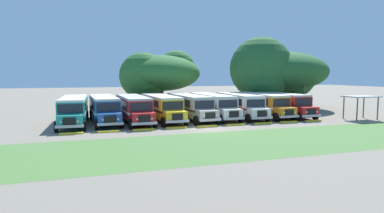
# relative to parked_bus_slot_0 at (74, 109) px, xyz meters

# --- Properties ---
(ground_plane) EXTENTS (220.00, 220.00, 0.00)m
(ground_plane) POSITION_rel_parked_bus_slot_0_xyz_m (12.58, -7.02, -1.58)
(ground_plane) COLOR slate
(foreground_grass_strip) EXTENTS (80.00, 9.86, 0.01)m
(foreground_grass_strip) POSITION_rel_parked_bus_slot_0_xyz_m (12.58, -14.19, -1.58)
(foreground_grass_strip) COLOR #4C7538
(foreground_grass_strip) RESTS_ON ground_plane
(parked_bus_slot_0) EXTENTS (3.04, 10.89, 2.82)m
(parked_bus_slot_0) POSITION_rel_parked_bus_slot_0_xyz_m (0.00, 0.00, 0.00)
(parked_bus_slot_0) COLOR teal
(parked_bus_slot_0) RESTS_ON ground_plane
(parked_bus_slot_1) EXTENTS (3.07, 10.89, 2.82)m
(parked_bus_slot_1) POSITION_rel_parked_bus_slot_0_xyz_m (3.08, 0.31, 0.00)
(parked_bus_slot_1) COLOR #23519E
(parked_bus_slot_1) RESTS_ON ground_plane
(parked_bus_slot_2) EXTENTS (2.99, 10.88, 2.82)m
(parked_bus_slot_2) POSITION_rel_parked_bus_slot_0_xyz_m (6.19, -0.36, 0.00)
(parked_bus_slot_2) COLOR red
(parked_bus_slot_2) RESTS_ON ground_plane
(parked_bus_slot_3) EXTENTS (3.16, 10.91, 2.82)m
(parked_bus_slot_3) POSITION_rel_parked_bus_slot_0_xyz_m (9.38, -0.03, 0.00)
(parked_bus_slot_3) COLOR yellow
(parked_bus_slot_3) RESTS_ON ground_plane
(parked_bus_slot_4) EXTENTS (3.27, 10.93, 2.82)m
(parked_bus_slot_4) POSITION_rel_parked_bus_slot_0_xyz_m (12.74, -0.08, 0.00)
(parked_bus_slot_4) COLOR #9E9993
(parked_bus_slot_4) RESTS_ON ground_plane
(parked_bus_slot_5) EXTENTS (2.87, 10.86, 2.82)m
(parked_bus_slot_5) POSITION_rel_parked_bus_slot_0_xyz_m (15.71, 0.12, 0.00)
(parked_bus_slot_5) COLOR silver
(parked_bus_slot_5) RESTS_ON ground_plane
(parked_bus_slot_6) EXTENTS (2.95, 10.87, 2.82)m
(parked_bus_slot_6) POSITION_rel_parked_bus_slot_0_xyz_m (19.07, -0.31, 0.00)
(parked_bus_slot_6) COLOR silver
(parked_bus_slot_6) RESTS_ON ground_plane
(parked_bus_slot_7) EXTENTS (2.91, 10.87, 2.82)m
(parked_bus_slot_7) POSITION_rel_parked_bus_slot_0_xyz_m (22.15, -0.30, 0.00)
(parked_bus_slot_7) COLOR orange
(parked_bus_slot_7) RESTS_ON ground_plane
(parked_bus_slot_8) EXTENTS (2.69, 10.84, 2.82)m
(parked_bus_slot_8) POSITION_rel_parked_bus_slot_0_xyz_m (25.05, -0.47, 0.00)
(parked_bus_slot_8) COLOR red
(parked_bus_slot_8) RESTS_ON ground_plane
(curb_wheelstop_0) EXTENTS (2.00, 0.36, 0.15)m
(curb_wheelstop_0) POSITION_rel_parked_bus_slot_0_xyz_m (-0.06, -6.32, -1.51)
(curb_wheelstop_0) COLOR yellow
(curb_wheelstop_0) RESTS_ON ground_plane
(curb_wheelstop_1) EXTENTS (2.00, 0.36, 0.15)m
(curb_wheelstop_1) POSITION_rel_parked_bus_slot_0_xyz_m (3.10, -6.32, -1.51)
(curb_wheelstop_1) COLOR yellow
(curb_wheelstop_1) RESTS_ON ground_plane
(curb_wheelstop_2) EXTENTS (2.00, 0.36, 0.15)m
(curb_wheelstop_2) POSITION_rel_parked_bus_slot_0_xyz_m (6.26, -6.32, -1.51)
(curb_wheelstop_2) COLOR yellow
(curb_wheelstop_2) RESTS_ON ground_plane
(curb_wheelstop_3) EXTENTS (2.00, 0.36, 0.15)m
(curb_wheelstop_3) POSITION_rel_parked_bus_slot_0_xyz_m (9.42, -6.32, -1.51)
(curb_wheelstop_3) COLOR yellow
(curb_wheelstop_3) RESTS_ON ground_plane
(curb_wheelstop_4) EXTENTS (2.00, 0.36, 0.15)m
(curb_wheelstop_4) POSITION_rel_parked_bus_slot_0_xyz_m (12.58, -6.32, -1.51)
(curb_wheelstop_4) COLOR yellow
(curb_wheelstop_4) RESTS_ON ground_plane
(curb_wheelstop_5) EXTENTS (2.00, 0.36, 0.15)m
(curb_wheelstop_5) POSITION_rel_parked_bus_slot_0_xyz_m (15.74, -6.32, -1.51)
(curb_wheelstop_5) COLOR yellow
(curb_wheelstop_5) RESTS_ON ground_plane
(curb_wheelstop_6) EXTENTS (2.00, 0.36, 0.15)m
(curb_wheelstop_6) POSITION_rel_parked_bus_slot_0_xyz_m (18.90, -6.32, -1.51)
(curb_wheelstop_6) COLOR yellow
(curb_wheelstop_6) RESTS_ON ground_plane
(curb_wheelstop_7) EXTENTS (2.00, 0.36, 0.15)m
(curb_wheelstop_7) POSITION_rel_parked_bus_slot_0_xyz_m (22.06, -6.32, -1.51)
(curb_wheelstop_7) COLOR yellow
(curb_wheelstop_7) RESTS_ON ground_plane
(curb_wheelstop_8) EXTENTS (2.00, 0.36, 0.15)m
(curb_wheelstop_8) POSITION_rel_parked_bus_slot_0_xyz_m (25.22, -6.32, -1.51)
(curb_wheelstop_8) COLOR yellow
(curb_wheelstop_8) RESTS_ON ground_plane
(broad_shade_tree) EXTENTS (12.00, 11.67, 8.89)m
(broad_shade_tree) POSITION_rel_parked_bus_slot_0_xyz_m (11.70, 11.66, 3.78)
(broad_shade_tree) COLOR brown
(broad_shade_tree) RESTS_ON ground_plane
(secondary_tree) EXTENTS (16.17, 13.99, 10.67)m
(secondary_tree) POSITION_rel_parked_bus_slot_0_xyz_m (29.13, 7.73, 4.19)
(secondary_tree) COLOR brown
(secondary_tree) RESTS_ON ground_plane
(utility_pole) EXTENTS (1.80, 0.20, 6.30)m
(utility_pole) POSITION_rel_parked_bus_slot_0_xyz_m (30.74, 2.65, 1.81)
(utility_pole) COLOR brown
(utility_pole) RESTS_ON ground_plane
(waiting_shelter) EXTENTS (3.60, 2.60, 2.72)m
(waiting_shelter) POSITION_rel_parked_bus_slot_0_xyz_m (31.59, -6.56, 0.87)
(waiting_shelter) COLOR brown
(waiting_shelter) RESTS_ON ground_plane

